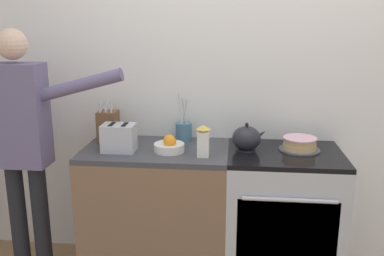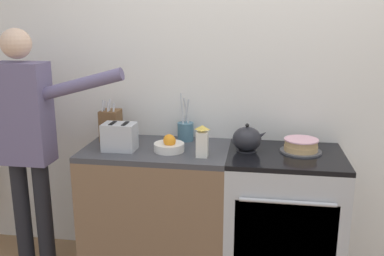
% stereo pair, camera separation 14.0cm
% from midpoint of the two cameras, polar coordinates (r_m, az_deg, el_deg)
% --- Properties ---
extents(wall_back, '(8.00, 0.04, 2.60)m').
position_cam_midpoint_polar(wall_back, '(2.97, 6.24, 6.05)').
color(wall_back, silver).
rests_on(wall_back, ground_plane).
extents(counter_cabinet, '(0.95, 0.59, 0.90)m').
position_cam_midpoint_polar(counter_cabinet, '(2.98, -6.04, -11.04)').
color(counter_cabinet, brown).
rests_on(counter_cabinet, ground_plane).
extents(stove_range, '(0.73, 0.62, 0.90)m').
position_cam_midpoint_polar(stove_range, '(2.93, 10.52, -11.67)').
color(stove_range, '#B7BABF').
rests_on(stove_range, ground_plane).
extents(layer_cake, '(0.26, 0.26, 0.09)m').
position_cam_midpoint_polar(layer_cake, '(2.81, 12.79, -2.13)').
color(layer_cake, '#4C4C51').
rests_on(layer_cake, stove_range).
extents(tea_kettle, '(0.22, 0.18, 0.18)m').
position_cam_midpoint_polar(tea_kettle, '(2.75, 5.88, -1.39)').
color(tea_kettle, '#232328').
rests_on(tea_kettle, stove_range).
extents(knife_block, '(0.13, 0.14, 0.29)m').
position_cam_midpoint_polar(knife_block, '(2.99, -12.43, 0.25)').
color(knife_block, brown).
rests_on(knife_block, counter_cabinet).
extents(utensil_crock, '(0.11, 0.11, 0.33)m').
position_cam_midpoint_polar(utensil_crock, '(2.95, -2.47, -0.36)').
color(utensil_crock, '#477084').
rests_on(utensil_crock, counter_cabinet).
extents(fruit_bowl, '(0.19, 0.19, 0.11)m').
position_cam_midpoint_polar(fruit_bowl, '(2.72, -4.52, -2.35)').
color(fruit_bowl, silver).
rests_on(fruit_bowl, counter_cabinet).
extents(toaster, '(0.22, 0.15, 0.18)m').
position_cam_midpoint_polar(toaster, '(2.76, -11.16, -1.30)').
color(toaster, '#B7BABF').
rests_on(toaster, counter_cabinet).
extents(milk_carton, '(0.07, 0.07, 0.20)m').
position_cam_midpoint_polar(milk_carton, '(2.60, -0.02, -1.84)').
color(milk_carton, white).
rests_on(milk_carton, counter_cabinet).
extents(person_baker, '(0.94, 0.20, 1.67)m').
position_cam_midpoint_polar(person_baker, '(2.98, -22.94, -0.89)').
color(person_baker, black).
rests_on(person_baker, ground_plane).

